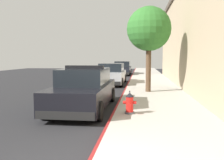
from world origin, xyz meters
TOP-DOWN VIEW (x-y plane):
  - ground_plane at (-4.38, 10.00)m, footprint 31.88×60.00m
  - sidewalk_pavement at (1.62, 10.00)m, footprint 3.24×60.00m
  - curb_painted_edge at (-0.04, 10.00)m, footprint 0.08×60.00m
  - police_cruiser at (-1.29, 5.60)m, footprint 1.94×4.84m
  - parked_car_silver_ahead at (-1.30, 14.40)m, footprint 1.94×4.84m
  - parked_car_dark_far at (-1.25, 24.31)m, footprint 1.94×4.84m
  - fire_hydrant at (0.50, 4.42)m, footprint 0.44×0.40m
  - street_tree at (1.26, 9.73)m, footprint 2.36×2.36m

SIDE VIEW (x-z plane):
  - ground_plane at x=-4.38m, z-range -0.20..0.00m
  - sidewalk_pavement at x=1.62m, z-range 0.00..0.14m
  - curb_painted_edge at x=-0.04m, z-range 0.00..0.14m
  - fire_hydrant at x=0.50m, z-range 0.11..0.87m
  - parked_car_silver_ahead at x=-1.30m, z-range -0.04..1.52m
  - parked_car_dark_far at x=-1.25m, z-range -0.04..1.52m
  - police_cruiser at x=-1.29m, z-range -0.10..1.58m
  - street_tree at x=1.26m, z-range 1.20..5.75m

